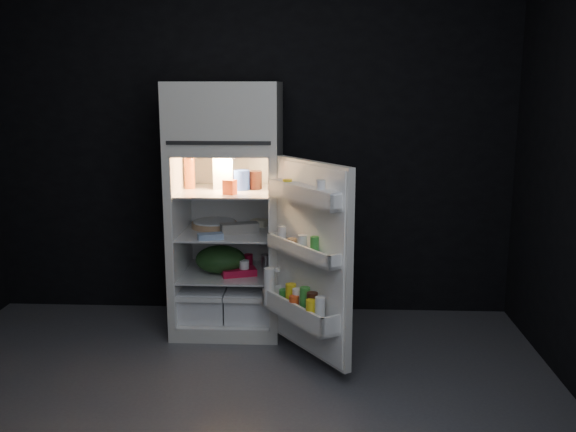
# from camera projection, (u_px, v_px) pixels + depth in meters

# --- Properties ---
(floor) EXTENTS (4.00, 3.40, 0.00)m
(floor) POSITION_uv_depth(u_px,v_px,m) (221.00, 414.00, 3.50)
(floor) COLOR #4F4F54
(floor) RESTS_ON ground
(wall_back) EXTENTS (4.00, 0.00, 2.70)m
(wall_back) POSITION_uv_depth(u_px,v_px,m) (251.00, 139.00, 4.89)
(wall_back) COLOR black
(wall_back) RESTS_ON ground
(wall_front) EXTENTS (4.00, 0.00, 2.70)m
(wall_front) POSITION_uv_depth(u_px,v_px,m) (104.00, 257.00, 1.56)
(wall_front) COLOR black
(wall_front) RESTS_ON ground
(refrigerator) EXTENTS (0.76, 0.71, 1.78)m
(refrigerator) POSITION_uv_depth(u_px,v_px,m) (228.00, 199.00, 4.60)
(refrigerator) COLOR silver
(refrigerator) RESTS_ON ground
(fridge_door) EXTENTS (0.57, 0.70, 1.22)m
(fridge_door) POSITION_uv_depth(u_px,v_px,m) (308.00, 262.00, 3.96)
(fridge_door) COLOR silver
(fridge_door) RESTS_ON ground
(milk_jug) EXTENTS (0.14, 0.14, 0.24)m
(milk_jug) POSITION_uv_depth(u_px,v_px,m) (224.00, 172.00, 4.60)
(milk_jug) COLOR white
(milk_jug) RESTS_ON refrigerator
(mayo_jar) EXTENTS (0.13, 0.13, 0.14)m
(mayo_jar) POSITION_uv_depth(u_px,v_px,m) (242.00, 180.00, 4.55)
(mayo_jar) COLOR #1F3EAB
(mayo_jar) RESTS_ON refrigerator
(jam_jar) EXTENTS (0.11, 0.11, 0.13)m
(jam_jar) POSITION_uv_depth(u_px,v_px,m) (255.00, 180.00, 4.58)
(jam_jar) COLOR black
(jam_jar) RESTS_ON refrigerator
(amber_bottle) EXTENTS (0.08, 0.08, 0.22)m
(amber_bottle) POSITION_uv_depth(u_px,v_px,m) (190.00, 173.00, 4.60)
(amber_bottle) COLOR #B54F1D
(amber_bottle) RESTS_ON refrigerator
(small_carton) EXTENTS (0.10, 0.09, 0.10)m
(small_carton) POSITION_uv_depth(u_px,v_px,m) (230.00, 187.00, 4.37)
(small_carton) COLOR #E74A1B
(small_carton) RESTS_ON refrigerator
(egg_carton) EXTENTS (0.28, 0.18, 0.07)m
(egg_carton) POSITION_uv_depth(u_px,v_px,m) (240.00, 228.00, 4.55)
(egg_carton) COLOR gray
(egg_carton) RESTS_ON refrigerator
(pie) EXTENTS (0.42, 0.42, 0.04)m
(pie) POSITION_uv_depth(u_px,v_px,m) (214.00, 225.00, 4.73)
(pie) COLOR #A87F58
(pie) RESTS_ON refrigerator
(flat_package) EXTENTS (0.19, 0.13, 0.04)m
(flat_package) POSITION_uv_depth(u_px,v_px,m) (210.00, 236.00, 4.37)
(flat_package) COLOR #7C98BF
(flat_package) RESTS_ON refrigerator
(wrapped_pkg) EXTENTS (0.13, 0.12, 0.05)m
(wrapped_pkg) POSITION_uv_depth(u_px,v_px,m) (259.00, 223.00, 4.77)
(wrapped_pkg) COLOR #F8F3CB
(wrapped_pkg) RESTS_ON refrigerator
(produce_bag) EXTENTS (0.40, 0.35, 0.20)m
(produce_bag) POSITION_uv_depth(u_px,v_px,m) (220.00, 259.00, 4.62)
(produce_bag) COLOR #193815
(produce_bag) RESTS_ON refrigerator
(yogurt_tray) EXTENTS (0.27, 0.20, 0.05)m
(yogurt_tray) POSITION_uv_depth(u_px,v_px,m) (239.00, 272.00, 4.57)
(yogurt_tray) COLOR #B60F30
(yogurt_tray) RESTS_ON refrigerator
(small_can_red) EXTENTS (0.07, 0.07, 0.09)m
(small_can_red) POSITION_uv_depth(u_px,v_px,m) (248.00, 260.00, 4.80)
(small_can_red) COLOR #B60F30
(small_can_red) RESTS_ON refrigerator
(small_can_silver) EXTENTS (0.08, 0.08, 0.09)m
(small_can_silver) POSITION_uv_depth(u_px,v_px,m) (266.00, 261.00, 4.79)
(small_can_silver) COLOR #B8B9BD
(small_can_silver) RESTS_ON refrigerator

